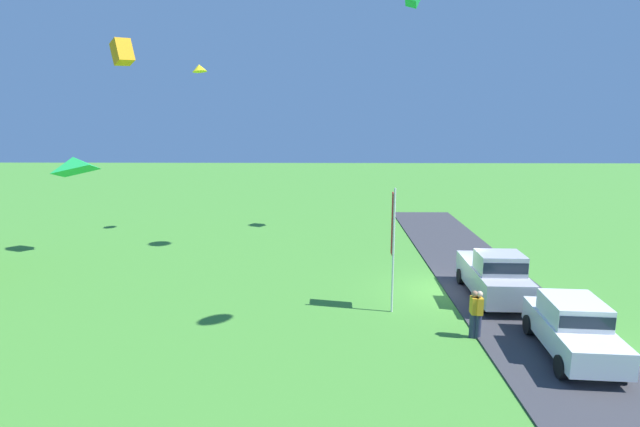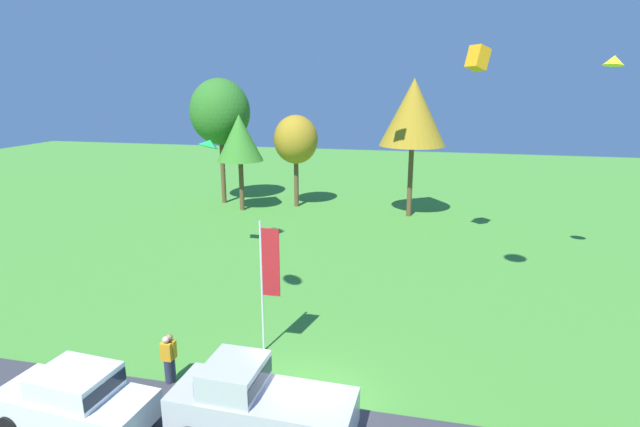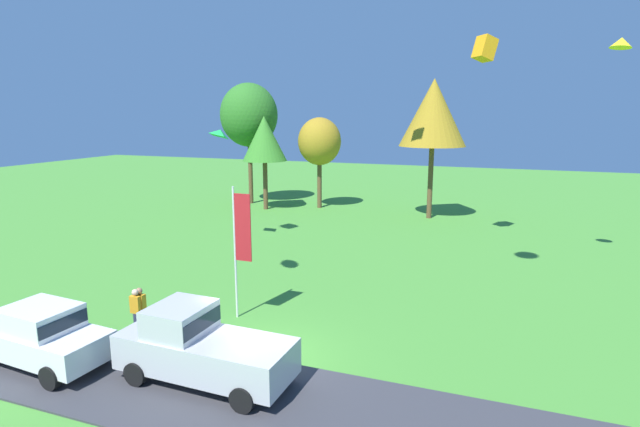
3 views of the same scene
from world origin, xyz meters
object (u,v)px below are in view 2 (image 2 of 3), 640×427
(tree_left_of_center, at_px, (240,138))
(flag_banner, at_px, (268,271))
(person_on_lawn, at_px, (167,360))
(tree_far_right, at_px, (296,140))
(tree_far_left, at_px, (220,112))
(person_watching_sky, at_px, (171,358))
(car_sedan_mid_row, at_px, (76,398))
(kite_diamond_trailing_tail, at_px, (210,144))
(car_pickup_far_end, at_px, (256,402))
(kite_delta_near_flag, at_px, (614,60))
(kite_box_high_right, at_px, (478,58))
(tree_right_of_center, at_px, (413,113))

(tree_left_of_center, relative_size, flag_banner, 1.48)
(person_on_lawn, height_order, tree_far_right, tree_far_right)
(tree_far_left, bearing_deg, person_watching_sky, -70.34)
(tree_far_left, bearing_deg, car_sedan_mid_row, -74.88)
(car_sedan_mid_row, xyz_separation_m, person_on_lawn, (1.33, 2.59, -0.16))
(tree_far_right, relative_size, kite_diamond_trailing_tail, 7.35)
(tree_far_right, bearing_deg, flag_banner, -77.01)
(car_pickup_far_end, relative_size, kite_delta_near_flag, 5.58)
(tree_far_left, distance_m, flag_banner, 24.65)
(person_watching_sky, bearing_deg, person_on_lawn, -101.04)
(person_watching_sky, relative_size, kite_box_high_right, 1.49)
(tree_far_left, distance_m, kite_delta_near_flag, 26.90)
(car_sedan_mid_row, xyz_separation_m, tree_far_right, (-1.14, 26.97, 4.22))
(kite_delta_near_flag, bearing_deg, person_on_lawn, -140.00)
(tree_far_left, height_order, kite_diamond_trailing_tail, tree_far_left)
(car_sedan_mid_row, distance_m, person_watching_sky, 3.07)
(tree_left_of_center, bearing_deg, car_sedan_mid_row, -78.84)
(flag_banner, height_order, kite_diamond_trailing_tail, kite_diamond_trailing_tail)
(tree_far_right, distance_m, tree_right_of_center, 9.20)
(flag_banner, xyz_separation_m, kite_diamond_trailing_tail, (-6.18, 9.04, 3.26))
(tree_far_left, height_order, tree_right_of_center, tree_far_left)
(car_pickup_far_end, xyz_separation_m, tree_far_left, (-12.22, 25.99, 6.19))
(flag_banner, bearing_deg, kite_diamond_trailing_tail, 124.35)
(kite_box_high_right, relative_size, kite_delta_near_flag, 1.27)
(person_watching_sky, height_order, tree_far_left, tree_far_left)
(tree_left_of_center, bearing_deg, kite_box_high_right, -22.35)
(person_watching_sky, height_order, kite_diamond_trailing_tail, kite_diamond_trailing_tail)
(car_sedan_mid_row, distance_m, tree_far_left, 28.52)
(kite_diamond_trailing_tail, height_order, kite_box_high_right, kite_box_high_right)
(kite_delta_near_flag, bearing_deg, tree_left_of_center, 157.46)
(car_pickup_far_end, height_order, kite_box_high_right, kite_box_high_right)
(car_sedan_mid_row, xyz_separation_m, flag_banner, (3.86, 5.27, 2.08))
(car_pickup_far_end, height_order, person_watching_sky, car_pickup_far_end)
(flag_banner, bearing_deg, person_on_lawn, -133.46)
(kite_diamond_trailing_tail, distance_m, kite_box_high_right, 14.79)
(car_pickup_far_end, bearing_deg, tree_far_right, 103.15)
(person_on_lawn, relative_size, kite_box_high_right, 1.49)
(person_on_lawn, xyz_separation_m, tree_right_of_center, (6.41, 23.32, 6.61))
(person_watching_sky, xyz_separation_m, tree_far_left, (-8.62, 24.11, 6.42))
(person_on_lawn, height_order, kite_diamond_trailing_tail, kite_diamond_trailing_tail)
(tree_far_left, relative_size, tree_left_of_center, 1.36)
(tree_left_of_center, height_order, flag_banner, tree_left_of_center)
(person_watching_sky, relative_size, tree_right_of_center, 0.17)
(person_on_lawn, relative_size, tree_far_right, 0.24)
(tree_far_left, relative_size, tree_right_of_center, 1.01)
(car_pickup_far_end, height_order, flag_banner, flag_banner)
(tree_far_right, xyz_separation_m, flag_banner, (5.00, -21.70, -2.13))
(person_on_lawn, relative_size, kite_diamond_trailing_tail, 1.76)
(flag_banner, xyz_separation_m, kite_box_high_right, (7.40, 12.96, 7.64))
(tree_left_of_center, xyz_separation_m, kite_delta_near_flag, (21.94, -9.10, 4.98))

